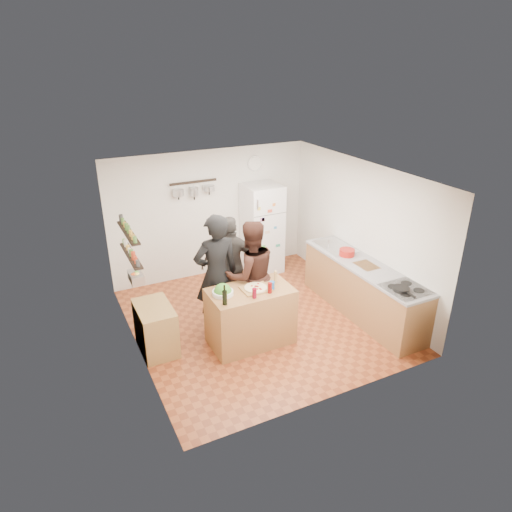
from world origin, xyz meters
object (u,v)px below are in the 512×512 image
fridge (262,229)px  wine_bottle (225,298)px  person_back (231,265)px  red_bowl (347,252)px  person_center (250,275)px  counter_run (362,289)px  wall_clock (255,163)px  pepper_mill (275,278)px  person_left (217,275)px  salad_bowl (223,293)px  skillet (401,289)px  salt_canister (272,285)px  side_table (156,328)px  prep_island (250,316)px

fridge → wine_bottle: bearing=-126.7°
person_back → red_bowl: (1.90, -0.64, 0.12)m
person_center → counter_run: (1.87, -0.50, -0.46)m
counter_run → wall_clock: (-0.75, 2.63, 1.70)m
pepper_mill → person_left: person_left is taller
salad_bowl → person_back: bearing=60.4°
wine_bottle → skillet: bearing=-17.7°
person_back → counter_run: 2.27m
salad_bowl → salt_canister: (0.72, -0.17, 0.03)m
wine_bottle → person_center: person_center is taller
red_bowl → counter_run: bearing=-83.5°
wine_bottle → pepper_mill: size_ratio=1.32×
salt_canister → side_table: bearing=160.8°
red_bowl → wall_clock: 2.58m
red_bowl → person_back: bearing=161.4°
red_bowl → person_left: bearing=175.6°
salad_bowl → skillet: 2.63m
wine_bottle → fridge: bearing=53.3°
pepper_mill → person_back: person_back is taller
salad_bowl → pepper_mill: pepper_mill is taller
person_back → fridge: bearing=-111.4°
person_center → fridge: person_center is taller
wall_clock → side_table: (-2.69, -2.11, -1.78)m
pepper_mill → counter_run: 1.73m
person_center → fridge: bearing=-118.4°
salad_bowl → pepper_mill: size_ratio=1.95×
prep_island → side_table: bearing=161.4°
person_left → person_center: person_left is taller
wine_bottle → person_left: (0.19, 0.78, -0.03)m
prep_island → fridge: 2.65m
salt_canister → counter_run: 1.86m
pepper_mill → salt_canister: bearing=-131.4°
fridge → person_back: bearing=-134.6°
salad_bowl → fridge: fridge is taller
pepper_mill → red_bowl: size_ratio=0.60×
person_center → wall_clock: 2.71m
red_bowl → person_center: bearing=178.2°
wine_bottle → red_bowl: (2.54, 0.60, -0.04)m
person_back → wine_bottle: bearing=86.2°
person_left → wall_clock: wall_clock is taller
salt_canister → person_center: bearing=99.1°
wine_bottle → person_left: person_left is taller
wine_bottle → counter_run: size_ratio=0.08×
person_back → skillet: 2.75m
person_back → fridge: (1.20, 1.22, 0.04)m
person_back → wall_clock: 2.35m
person_left → side_table: (-1.04, -0.10, -0.62)m
salt_canister → prep_island: bearing=158.2°
person_left → person_center: 0.54m
pepper_mill → counter_run: pepper_mill is taller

